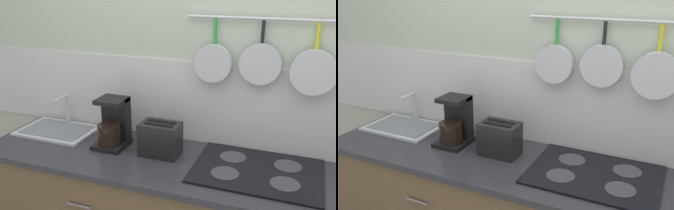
# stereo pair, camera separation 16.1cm
# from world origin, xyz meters

# --- Properties ---
(wall_back) EXTENTS (7.20, 0.15, 2.60)m
(wall_back) POSITION_xyz_m (0.00, 0.34, 1.28)
(wall_back) COLOR #B2BCA8
(wall_back) RESTS_ON ground_plane
(countertop) EXTENTS (2.74, 0.60, 0.03)m
(countertop) POSITION_xyz_m (0.00, 0.00, 0.92)
(countertop) COLOR #2D2D33
(countertop) RESTS_ON cabinet_base
(sink_basin) EXTENTS (0.47, 0.32, 0.21)m
(sink_basin) POSITION_xyz_m (-1.09, 0.13, 0.95)
(sink_basin) COLOR #B7BABF
(sink_basin) RESTS_ON countertop
(coffee_maker) EXTENTS (0.18, 0.20, 0.29)m
(coffee_maker) POSITION_xyz_m (-0.66, 0.08, 1.05)
(coffee_maker) COLOR black
(coffee_maker) RESTS_ON countertop
(toaster) EXTENTS (0.23, 0.15, 0.19)m
(toaster) POSITION_xyz_m (-0.36, 0.06, 1.03)
(toaster) COLOR black
(toaster) RESTS_ON countertop
(cooktop) EXTENTS (0.64, 0.48, 0.01)m
(cooktop) POSITION_xyz_m (0.18, 0.05, 0.94)
(cooktop) COLOR black
(cooktop) RESTS_ON countertop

